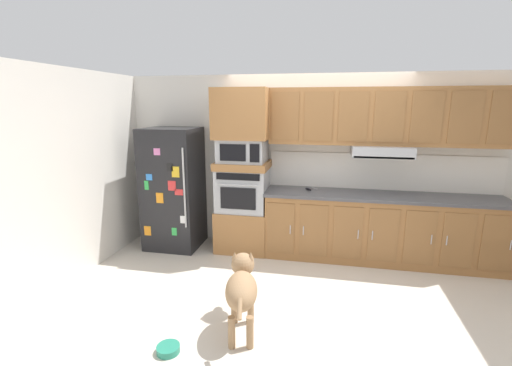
# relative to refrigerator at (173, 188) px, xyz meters

# --- Properties ---
(ground_plane) EXTENTS (9.60, 9.60, 0.00)m
(ground_plane) POSITION_rel_refrigerator_xyz_m (2.01, -0.68, -0.88)
(ground_plane) COLOR beige
(back_kitchen_wall) EXTENTS (6.20, 0.12, 2.50)m
(back_kitchen_wall) POSITION_rel_refrigerator_xyz_m (2.01, 0.43, 0.37)
(back_kitchen_wall) COLOR silver
(back_kitchen_wall) RESTS_ON ground
(side_panel_left) EXTENTS (0.12, 7.10, 2.50)m
(side_panel_left) POSITION_rel_refrigerator_xyz_m (-0.79, -0.68, 0.37)
(side_panel_left) COLOR silver
(side_panel_left) RESTS_ON ground
(refrigerator) EXTENTS (0.76, 0.73, 1.76)m
(refrigerator) POSITION_rel_refrigerator_xyz_m (0.00, 0.00, 0.00)
(refrigerator) COLOR black
(refrigerator) RESTS_ON ground
(oven_base_cabinet) EXTENTS (0.74, 0.62, 0.60)m
(oven_base_cabinet) POSITION_rel_refrigerator_xyz_m (1.04, 0.07, -0.58)
(oven_base_cabinet) COLOR #996638
(oven_base_cabinet) RESTS_ON ground
(built_in_oven) EXTENTS (0.70, 0.62, 0.60)m
(built_in_oven) POSITION_rel_refrigerator_xyz_m (1.04, 0.07, 0.02)
(built_in_oven) COLOR #A8AAAF
(built_in_oven) RESTS_ON oven_base_cabinet
(appliance_mid_shelf) EXTENTS (0.74, 0.62, 0.10)m
(appliance_mid_shelf) POSITION_rel_refrigerator_xyz_m (1.04, 0.07, 0.37)
(appliance_mid_shelf) COLOR #996638
(appliance_mid_shelf) RESTS_ON built_in_oven
(microwave) EXTENTS (0.64, 0.54, 0.32)m
(microwave) POSITION_rel_refrigerator_xyz_m (1.04, 0.07, 0.58)
(microwave) COLOR #A8AAAF
(microwave) RESTS_ON appliance_mid_shelf
(appliance_upper_cabinet) EXTENTS (0.74, 0.62, 0.68)m
(appliance_upper_cabinet) POSITION_rel_refrigerator_xyz_m (1.04, 0.07, 1.08)
(appliance_upper_cabinet) COLOR #996638
(appliance_upper_cabinet) RESTS_ON microwave
(lower_cabinet_run) EXTENTS (3.05, 0.63, 0.88)m
(lower_cabinet_run) POSITION_rel_refrigerator_xyz_m (2.93, 0.07, -0.44)
(lower_cabinet_run) COLOR #996638
(lower_cabinet_run) RESTS_ON ground
(countertop_slab) EXTENTS (3.09, 0.64, 0.04)m
(countertop_slab) POSITION_rel_refrigerator_xyz_m (2.93, 0.07, 0.02)
(countertop_slab) COLOR #4C4C51
(countertop_slab) RESTS_ON lower_cabinet_run
(backsplash_panel) EXTENTS (3.09, 0.02, 0.50)m
(backsplash_panel) POSITION_rel_refrigerator_xyz_m (2.93, 0.36, 0.29)
(backsplash_panel) COLOR silver
(backsplash_panel) RESTS_ON countertop_slab
(upper_cabinet_with_hood) EXTENTS (3.05, 0.48, 0.88)m
(upper_cabinet_with_hood) POSITION_rel_refrigerator_xyz_m (2.93, 0.19, 1.02)
(upper_cabinet_with_hood) COLOR #996638
(upper_cabinet_with_hood) RESTS_ON backsplash_panel
(screwdriver) EXTENTS (0.17, 0.17, 0.03)m
(screwdriver) POSITION_rel_refrigerator_xyz_m (1.97, 0.13, 0.05)
(screwdriver) COLOR black
(screwdriver) RESTS_ON countertop_slab
(dog) EXTENTS (0.39, 0.96, 0.66)m
(dog) POSITION_rel_refrigerator_xyz_m (1.47, -1.80, -0.44)
(dog) COLOR #997551
(dog) RESTS_ON ground
(dog_food_bowl) EXTENTS (0.20, 0.20, 0.06)m
(dog_food_bowl) POSITION_rel_refrigerator_xyz_m (0.92, -2.24, -0.85)
(dog_food_bowl) COLOR #267F66
(dog_food_bowl) RESTS_ON ground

